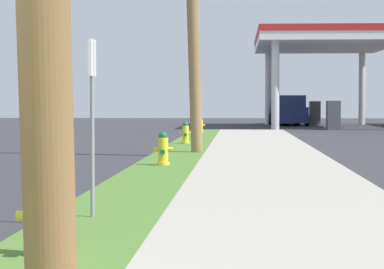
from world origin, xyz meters
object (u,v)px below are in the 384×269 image
at_px(fire_hydrant_second, 163,150).
at_px(fire_hydrant_third, 186,134).
at_px(car_black_by_near_pump, 282,114).
at_px(fire_hydrant_fourth, 200,126).
at_px(street_sign_post, 92,90).
at_px(fire_hydrant_nearest, 40,218).
at_px(truck_navy_at_forecourt, 288,112).

bearing_deg(fire_hydrant_second, fire_hydrant_third, 90.71).
height_order(fire_hydrant_second, car_black_by_near_pump, car_black_by_near_pump).
distance_m(fire_hydrant_fourth, street_sign_post, 29.22).
relative_size(fire_hydrant_nearest, fire_hydrant_second, 1.00).
xyz_separation_m(fire_hydrant_third, car_black_by_near_pump, (4.81, 31.80, 0.28)).
xyz_separation_m(street_sign_post, car_black_by_near_pump, (4.78, 50.43, -0.91)).
bearing_deg(car_black_by_near_pump, street_sign_post, -95.42).
height_order(fire_hydrant_nearest, street_sign_post, street_sign_post).
bearing_deg(truck_navy_at_forecourt, street_sign_post, -96.11).
height_order(fire_hydrant_nearest, fire_hydrant_third, same).
relative_size(fire_hydrant_third, truck_navy_at_forecourt, 0.14).
bearing_deg(fire_hydrant_nearest, truck_navy_at_forecourt, 84.16).
relative_size(fire_hydrant_second, car_black_by_near_pump, 0.17).
relative_size(fire_hydrant_fourth, truck_navy_at_forecourt, 0.14).
xyz_separation_m(fire_hydrant_second, fire_hydrant_fourth, (-0.09, 20.60, 0.00)).
bearing_deg(fire_hydrant_second, truck_navy_at_forecourt, 82.67).
xyz_separation_m(fire_hydrant_nearest, fire_hydrant_third, (0.01, 21.22, 0.00)).
distance_m(fire_hydrant_nearest, street_sign_post, 2.84).
height_order(fire_hydrant_third, fire_hydrant_fourth, same).
bearing_deg(fire_hydrant_nearest, street_sign_post, 89.12).
xyz_separation_m(fire_hydrant_nearest, fire_hydrant_second, (0.14, 11.18, 0.00)).
relative_size(fire_hydrant_second, truck_navy_at_forecourt, 0.14).
bearing_deg(street_sign_post, car_black_by_near_pump, 84.58).
relative_size(fire_hydrant_third, car_black_by_near_pump, 0.17).
height_order(street_sign_post, car_black_by_near_pump, street_sign_post).
xyz_separation_m(fire_hydrant_third, fire_hydrant_fourth, (0.03, 10.57, 0.00)).
distance_m(fire_hydrant_second, street_sign_post, 8.68).
relative_size(fire_hydrant_second, fire_hydrant_third, 1.00).
bearing_deg(truck_navy_at_forecourt, fire_hydrant_third, -100.15).
height_order(street_sign_post, truck_navy_at_forecourt, street_sign_post).
height_order(fire_hydrant_third, car_black_by_near_pump, car_black_by_near_pump).
bearing_deg(street_sign_post, fire_hydrant_second, 89.35).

